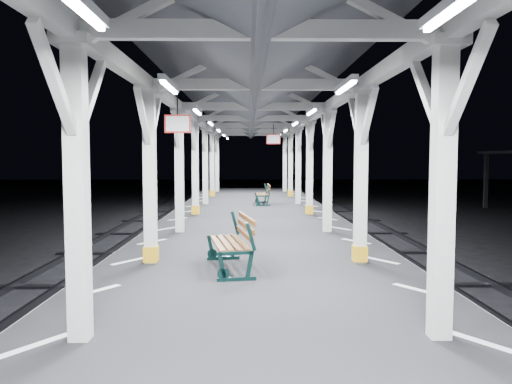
{
  "coord_description": "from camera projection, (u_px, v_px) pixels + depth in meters",
  "views": [
    {
      "loc": [
        -0.13,
        -7.44,
        3.02
      ],
      "look_at": [
        0.04,
        4.34,
        2.2
      ],
      "focal_mm": 35.0,
      "sensor_mm": 36.0,
      "label": 1
    }
  ],
  "objects": [
    {
      "name": "ground",
      "position": [
        257.0,
        355.0,
        7.63
      ],
      "size": [
        120.0,
        120.0,
        0.0
      ],
      "primitive_type": "plane",
      "color": "black",
      "rests_on": "ground"
    },
    {
      "name": "platform",
      "position": [
        257.0,
        323.0,
        7.6
      ],
      "size": [
        6.0,
        50.0,
        1.0
      ],
      "primitive_type": "cube",
      "color": "black",
      "rests_on": "ground"
    },
    {
      "name": "hazard_stripes_left",
      "position": [
        95.0,
        291.0,
        7.53
      ],
      "size": [
        1.0,
        48.0,
        0.01
      ],
      "primitive_type": "cube",
      "color": "silver",
      "rests_on": "platform"
    },
    {
      "name": "hazard_stripes_right",
      "position": [
        418.0,
        290.0,
        7.6
      ],
      "size": [
        1.0,
        48.0,
        0.01
      ],
      "primitive_type": "cube",
      "color": "silver",
      "rests_on": "platform"
    },
    {
      "name": "canopy",
      "position": [
        258.0,
        52.0,
        7.29
      ],
      "size": [
        5.4,
        49.0,
        4.65
      ],
      "color": "silver",
      "rests_on": "platform"
    },
    {
      "name": "bench_mid",
      "position": [
        235.0,
        241.0,
        8.98
      ],
      "size": [
        0.97,
        1.88,
        0.97
      ],
      "rotation": [
        0.0,
        0.0,
        0.18
      ],
      "color": "black",
      "rests_on": "platform"
    },
    {
      "name": "bench_far",
      "position": [
        264.0,
        194.0,
        21.39
      ],
      "size": [
        0.65,
        1.61,
        0.87
      ],
      "rotation": [
        0.0,
        0.0,
        0.03
      ],
      "color": "black",
      "rests_on": "platform"
    }
  ]
}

